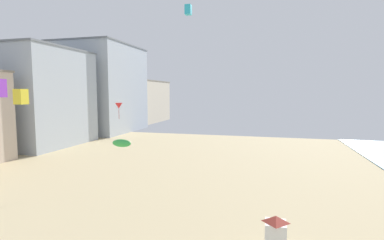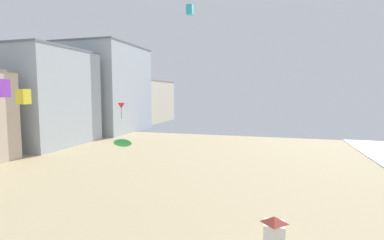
% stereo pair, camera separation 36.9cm
% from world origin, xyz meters
% --- Properties ---
extents(boardwalk_hotel_mid, '(12.88, 15.88, 16.72)m').
position_xyz_m(boardwalk_hotel_mid, '(-27.99, 40.57, 8.36)').
color(boardwalk_hotel_mid, '#ADB7C1').
rests_on(boardwalk_hotel_mid, ground).
extents(boardwalk_hotel_far, '(15.53, 19.42, 20.24)m').
position_xyz_m(boardwalk_hotel_far, '(-27.99, 59.96, 10.13)').
color(boardwalk_hotel_far, '#ADB7C1').
rests_on(boardwalk_hotel_far, ground).
extents(boardwalk_hotel_distant, '(11.26, 21.55, 12.93)m').
position_xyz_m(boardwalk_hotel_distant, '(-27.99, 82.57, 6.47)').
color(boardwalk_hotel_distant, beige).
rests_on(boardwalk_hotel_distant, ground).
extents(lifeguard_stand, '(1.10, 1.10, 2.55)m').
position_xyz_m(lifeguard_stand, '(11.01, 14.56, 1.84)').
color(lifeguard_stand, white).
rests_on(lifeguard_stand, ground).
extents(kite_yellow_box, '(0.78, 0.78, 1.22)m').
position_xyz_m(kite_yellow_box, '(-8.52, 17.75, 8.78)').
color(kite_yellow_box, yellow).
extents(kite_red_delta, '(0.85, 0.85, 1.92)m').
position_xyz_m(kite_red_delta, '(-6.55, 29.63, 7.57)').
color(kite_red_delta, red).
extents(kite_green_parafoil, '(1.60, 0.45, 0.62)m').
position_xyz_m(kite_green_parafoil, '(-0.66, 19.39, 5.12)').
color(kite_green_parafoil, green).
extents(kite_cyan_box, '(0.57, 0.57, 0.89)m').
position_xyz_m(kite_cyan_box, '(3.11, 25.54, 16.75)').
color(kite_cyan_box, '#2DB7CC').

